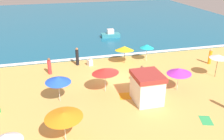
{
  "coord_description": "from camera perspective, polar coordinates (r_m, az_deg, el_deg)",
  "views": [
    {
      "loc": [
        -5.58,
        -19.67,
        10.0
      ],
      "look_at": [
        -0.24,
        0.68,
        0.8
      ],
      "focal_mm": 39.08,
      "sensor_mm": 36.0,
      "label": 1
    }
  ],
  "objects": [
    {
      "name": "small_boat_0",
      "position": [
        36.02,
        -0.36,
        8.31
      ],
      "size": [
        2.73,
        1.4,
        1.2
      ],
      "color": "teal",
      "rests_on": "ocean_water"
    },
    {
      "name": "beach_umbrella_1",
      "position": [
        19.06,
        -12.52,
        -2.16
      ],
      "size": [
        2.83,
        2.83,
        2.17
      ],
      "color": "silver",
      "rests_on": "ground_plane"
    },
    {
      "name": "beach_umbrella_5",
      "position": [
        20.09,
        -1.61,
        -0.18
      ],
      "size": [
        3.17,
        3.16,
        2.2
      ],
      "color": "silver",
      "rests_on": "ground_plane"
    },
    {
      "name": "beach_umbrella_6",
      "position": [
        27.13,
        8.18,
        5.52
      ],
      "size": [
        2.23,
        2.23,
        1.92
      ],
      "color": "silver",
      "rests_on": "ground_plane"
    },
    {
      "name": "beachgoer_2",
      "position": [
        24.55,
        -14.43,
        0.8
      ],
      "size": [
        0.5,
        0.5,
        1.67
      ],
      "color": "red",
      "rests_on": "ground_plane"
    },
    {
      "name": "lifeguard_cabana",
      "position": [
        19.14,
        8.19,
        -4.02
      ],
      "size": [
        2.17,
        2.53,
        2.35
      ],
      "color": "white",
      "rests_on": "ground_plane"
    },
    {
      "name": "beachgoer_6",
      "position": [
        26.06,
        -5.19,
        1.8
      ],
      "size": [
        0.62,
        0.62,
        0.87
      ],
      "color": "white",
      "rests_on": "ground_plane"
    },
    {
      "name": "beach_umbrella_0",
      "position": [
        24.77,
        23.63,
        2.92
      ],
      "size": [
        2.16,
        2.17,
        2.27
      ],
      "color": "#4C3823",
      "rests_on": "ground_plane"
    },
    {
      "name": "beachgoer_0",
      "position": [
        28.3,
        21.96,
        2.85
      ],
      "size": [
        0.46,
        0.46,
        1.67
      ],
      "color": "orange",
      "rests_on": "ground_plane"
    },
    {
      "name": "beach_umbrella_2",
      "position": [
        13.93,
        -23.51,
        -14.39
      ],
      "size": [
        2.28,
        2.28,
        2.13
      ],
      "color": "#4C3823",
      "rests_on": "ground_plane"
    },
    {
      "name": "beach_towel_1",
      "position": [
        20.19,
        3.1,
        -6.09
      ],
      "size": [
        1.09,
        1.25,
        0.01
      ],
      "color": "orange",
      "rests_on": "ground_plane"
    },
    {
      "name": "beach_umbrella_3",
      "position": [
        21.1,
        15.43,
        -0.22
      ],
      "size": [
        2.31,
        2.29,
        2.08
      ],
      "color": "silver",
      "rests_on": "ground_plane"
    },
    {
      "name": "beach_umbrella_7",
      "position": [
        26.18,
        2.95,
        5.09
      ],
      "size": [
        2.52,
        2.55,
        2.02
      ],
      "color": "#4C3823",
      "rests_on": "ground_plane"
    },
    {
      "name": "beachgoer_5",
      "position": [
        26.14,
        -8.14,
        3.08
      ],
      "size": [
        0.46,
        0.46,
        1.95
      ],
      "color": "black",
      "rests_on": "ground_plane"
    },
    {
      "name": "ground_plane",
      "position": [
        22.76,
        1.03,
        -2.45
      ],
      "size": [
        60.0,
        60.0,
        0.0
      ],
      "primitive_type": "plane",
      "color": "#E0A856"
    },
    {
      "name": "wave_breaker_foam",
      "position": [
        28.35,
        -2.41,
        3.16
      ],
      "size": [
        57.0,
        0.7,
        0.01
      ],
      "primitive_type": "cube",
      "color": "white",
      "rests_on": "ocean_water"
    },
    {
      "name": "beach_umbrella_4",
      "position": [
        14.73,
        -11.28,
        -10.28
      ],
      "size": [
        2.86,
        2.86,
        2.1
      ],
      "color": "silver",
      "rests_on": "ground_plane"
    },
    {
      "name": "ocean_water",
      "position": [
        49.02,
        -8.02,
        11.68
      ],
      "size": [
        60.0,
        44.0,
        0.1
      ],
      "primitive_type": "cube",
      "color": "#196084",
      "rests_on": "ground_plane"
    },
    {
      "name": "beach_towel_0",
      "position": [
        18.48,
        21.14,
        -10.94
      ],
      "size": [
        1.08,
        1.33,
        0.01
      ],
      "color": "green",
      "rests_on": "ground_plane"
    },
    {
      "name": "beachgoer_7",
      "position": [
        21.88,
        6.91,
        -1.31
      ],
      "size": [
        0.56,
        0.56,
        1.81
      ],
      "color": "#D84CA5",
      "rests_on": "ground_plane"
    }
  ]
}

